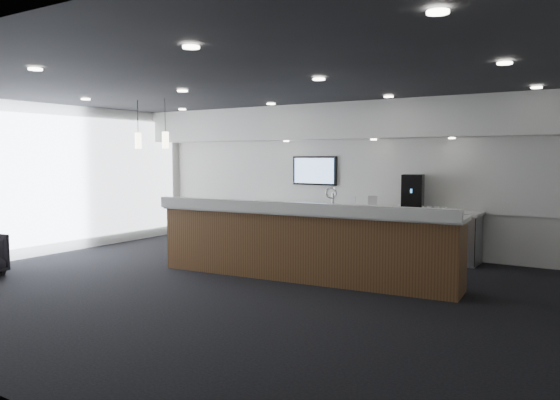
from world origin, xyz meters
The scene contains 23 objects.
ground centered at (0.00, 0.00, 0.00)m, with size 10.00×10.00×0.00m, color black.
ceiling centered at (0.00, 0.00, 3.00)m, with size 10.00×8.00×0.02m, color black.
back_wall centered at (0.00, 4.00, 1.50)m, with size 10.00×0.02×3.00m, color silver.
left_wall centered at (-5.00, 0.00, 1.50)m, with size 0.02×8.00×3.00m, color silver.
soffit_bulkhead centered at (0.00, 3.55, 2.65)m, with size 10.00×0.90×0.70m, color silver.
alcove_panel centered at (0.00, 3.97, 1.60)m, with size 9.80×0.06×1.40m, color silver.
window_blinds_wall centered at (-4.96, 0.00, 1.50)m, with size 0.04×7.36×2.55m, color white.
back_credenza centered at (0.00, 3.64, 0.48)m, with size 5.06×0.66×0.95m.
wall_tv centered at (-1.00, 3.91, 1.65)m, with size 1.05×0.08×0.62m.
pendant_left centered at (-2.40, 0.80, 2.25)m, with size 0.12×0.12×0.30m, color #FFF2C6.
pendant_right centered at (-3.10, 0.80, 2.25)m, with size 0.12×0.12×0.30m, color #FFF2C6.
ceiling_can_lights centered at (0.00, 0.00, 2.97)m, with size 7.00×5.00×0.02m, color white, non-canonical shape.
service_counter centered at (0.36, 1.03, 0.58)m, with size 5.06×1.23×1.49m.
coffee_machine centered at (1.28, 3.62, 1.28)m, with size 0.46×0.54×0.67m.
info_sign_left centered at (0.06, 3.51, 1.06)m, with size 0.16×0.02×0.21m, color silver.
info_sign_right centered at (0.51, 3.51, 1.07)m, with size 0.18×0.02×0.24m, color silver.
cup_0 centered at (1.90, 3.54, 0.99)m, with size 0.09×0.09×0.09m, color white.
cup_1 centered at (1.76, 3.54, 0.99)m, with size 0.09×0.09×0.09m, color white.
cup_2 centered at (1.62, 3.54, 0.99)m, with size 0.09×0.09×0.09m, color white.
cup_3 centered at (1.48, 3.54, 0.99)m, with size 0.09×0.09×0.09m, color white.
cup_4 centered at (1.34, 3.54, 0.99)m, with size 0.09×0.09×0.09m, color white.
cup_5 centered at (1.20, 3.54, 0.99)m, with size 0.09×0.09×0.09m, color white.
cup_6 centered at (1.06, 3.54, 0.99)m, with size 0.09×0.09×0.09m, color white.
Camera 1 is at (4.67, -6.42, 1.96)m, focal length 35.00 mm.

